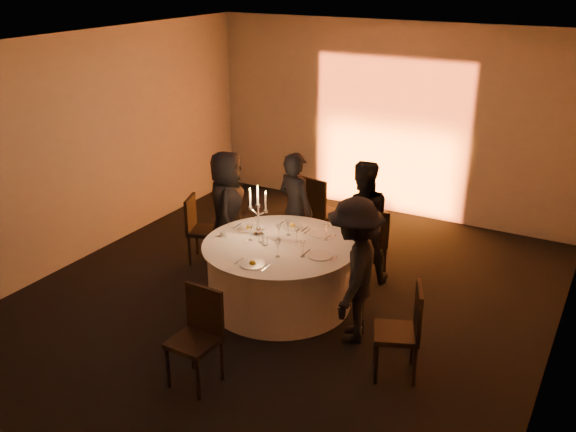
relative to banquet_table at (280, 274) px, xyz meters
The scene contains 34 objects.
floor 0.38m from the banquet_table, ahead, with size 7.00×7.00×0.00m, color black.
ceiling 2.62m from the banquet_table, ahead, with size 7.00×7.00×0.00m, color silver.
wall_back 3.67m from the banquet_table, 90.00° to the left, with size 7.00×7.00×0.00m, color #B2ACA5.
wall_front 3.67m from the banquet_table, 90.00° to the right, with size 7.00×7.00×0.00m, color #B2ACA5.
wall_left 3.20m from the banquet_table, behind, with size 7.00×7.00×0.00m, color #B2ACA5.
wall_right 3.20m from the banquet_table, ahead, with size 7.00×7.00×0.00m, color #B2ACA5.
uplighter_fixture 3.22m from the banquet_table, 90.00° to the left, with size 0.25×0.12×0.10m, color black.
banquet_table is the anchor object (origin of this frame).
chair_left 1.62m from the banquet_table, 162.09° to the left, with size 0.51×0.51×0.91m.
chair_back_left 1.66m from the banquet_table, 101.26° to the left, with size 0.54×0.54×1.07m.
chair_back_right 1.43m from the banquet_table, 62.70° to the left, with size 0.52×0.52×0.89m.
chair_right 1.89m from the banquet_table, 20.28° to the right, with size 0.55×0.55×0.97m.
chair_front 1.69m from the banquet_table, 87.69° to the right, with size 0.44×0.44×0.97m.
guest_left 1.37m from the banquet_table, 151.34° to the left, with size 0.76×0.50×1.56m, color black.
guest_back_left 1.13m from the banquet_table, 108.37° to the left, with size 0.57×0.38×1.57m, color black.
guest_back_right 1.25m from the banquet_table, 60.63° to the left, with size 0.77×0.60×1.59m, color black.
guest_right 1.16m from the banquet_table, 14.27° to the right, with size 1.04×0.60×1.60m, color black.
plate_left 0.71m from the banquet_table, 159.39° to the left, with size 0.36×0.29×0.08m.
plate_back_left 0.66m from the banquet_table, 102.53° to the left, with size 0.35×0.26×0.08m.
plate_back_right 0.68m from the banquet_table, 59.38° to the left, with size 0.36×0.26×0.01m.
plate_right 0.68m from the banquet_table, ahead, with size 0.36×0.28×0.01m.
plate_front 0.73m from the banquet_table, 88.98° to the right, with size 0.36×0.28×0.08m.
coffee_cup 0.82m from the banquet_table, 169.86° to the right, with size 0.11×0.11×0.07m.
candelabra 0.71m from the banquet_table, 164.09° to the left, with size 0.27×0.13×0.64m.
wine_glass_a 0.69m from the banquet_table, 156.98° to the left, with size 0.07×0.07×0.19m.
wine_glass_b 0.62m from the banquet_table, 63.86° to the right, with size 0.07×0.07×0.19m.
wine_glass_c 0.76m from the banquet_table, 40.96° to the left, with size 0.07×0.07×0.19m.
wine_glass_d 0.64m from the banquet_table, 169.19° to the right, with size 0.07×0.07×0.19m.
wine_glass_e 0.59m from the banquet_table, 98.25° to the left, with size 0.07×0.07×0.19m.
wine_glass_f 0.56m from the banquet_table, 43.36° to the left, with size 0.07×0.07×0.19m.
wine_glass_g 0.67m from the banquet_table, 23.12° to the right, with size 0.07×0.07×0.19m.
wine_glass_h 0.54m from the banquet_table, 124.49° to the left, with size 0.07×0.07×0.19m.
tumbler_a 0.46m from the banquet_table, 143.95° to the right, with size 0.07×0.07×0.09m, color silver.
tumbler_b 0.49m from the banquet_table, 163.97° to the right, with size 0.07×0.07×0.09m, color silver.
Camera 1 is at (3.35, -5.85, 3.84)m, focal length 40.00 mm.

